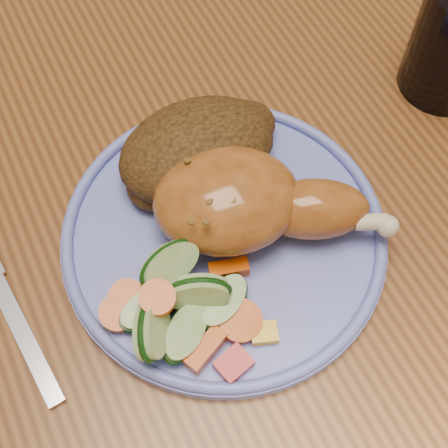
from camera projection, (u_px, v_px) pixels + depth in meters
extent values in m
plane|color=#4F2E1B|center=(210.00, 364.00, 1.24)|extent=(4.00, 4.00, 0.00)
cube|color=brown|center=(196.00, 149.00, 0.60)|extent=(0.90, 1.40, 0.04)
cube|color=#4C2D16|center=(71.00, 19.00, 1.10)|extent=(0.42, 0.42, 0.04)
cylinder|color=#4C2D16|center=(38.00, 202.00, 1.18)|extent=(0.04, 0.04, 0.41)
cylinder|color=#4C2D16|center=(210.00, 134.00, 1.26)|extent=(0.04, 0.04, 0.41)
cylinder|color=#4C2D16|center=(141.00, 19.00, 1.41)|extent=(0.04, 0.04, 0.41)
cylinder|color=#6271D1|center=(224.00, 236.00, 0.52)|extent=(0.27, 0.27, 0.01)
torus|color=#6271D1|center=(224.00, 230.00, 0.51)|extent=(0.27, 0.27, 0.01)
ellipsoid|color=#A25C21|center=(227.00, 200.00, 0.50)|extent=(0.14, 0.13, 0.06)
ellipsoid|color=#A25C21|center=(313.00, 209.00, 0.50)|extent=(0.11, 0.09, 0.05)
sphere|color=beige|center=(388.00, 226.00, 0.49)|extent=(0.02, 0.02, 0.02)
ellipsoid|color=#482E12|center=(197.00, 150.00, 0.53)|extent=(0.14, 0.10, 0.06)
ellipsoid|color=#482E12|center=(238.00, 128.00, 0.55)|extent=(0.07, 0.05, 0.04)
ellipsoid|color=#482E12|center=(159.00, 184.00, 0.53)|extent=(0.06, 0.05, 0.03)
cube|color=#A50A05|center=(234.00, 364.00, 0.46)|extent=(0.03, 0.03, 0.01)
cube|color=#E5A507|center=(264.00, 333.00, 0.47)|extent=(0.02, 0.02, 0.01)
cylinder|color=#E05007|center=(118.00, 313.00, 0.48)|extent=(0.03, 0.03, 0.02)
cylinder|color=#E05007|center=(157.00, 298.00, 0.45)|extent=(0.03, 0.03, 0.02)
cylinder|color=#E05007|center=(240.00, 321.00, 0.48)|extent=(0.03, 0.04, 0.02)
cube|color=#E05007|center=(206.00, 350.00, 0.46)|extent=(0.04, 0.03, 0.01)
cube|color=#E05007|center=(229.00, 269.00, 0.50)|extent=(0.03, 0.02, 0.01)
cylinder|color=#E05007|center=(127.00, 299.00, 0.48)|extent=(0.03, 0.03, 0.02)
cylinder|color=#A8C781|center=(149.00, 309.00, 0.48)|extent=(0.05, 0.06, 0.02)
cylinder|color=#A8C781|center=(198.00, 292.00, 0.47)|extent=(0.06, 0.05, 0.05)
cylinder|color=#A8C781|center=(152.00, 328.00, 0.45)|extent=(0.05, 0.06, 0.05)
cylinder|color=#A8C781|center=(185.00, 332.00, 0.47)|extent=(0.07, 0.07, 0.03)
cylinder|color=#A8C781|center=(223.00, 302.00, 0.48)|extent=(0.07, 0.07, 0.02)
cylinder|color=#A8C781|center=(169.00, 264.00, 0.47)|extent=(0.06, 0.05, 0.04)
cube|color=silver|center=(25.00, 337.00, 0.48)|extent=(0.03, 0.12, 0.00)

